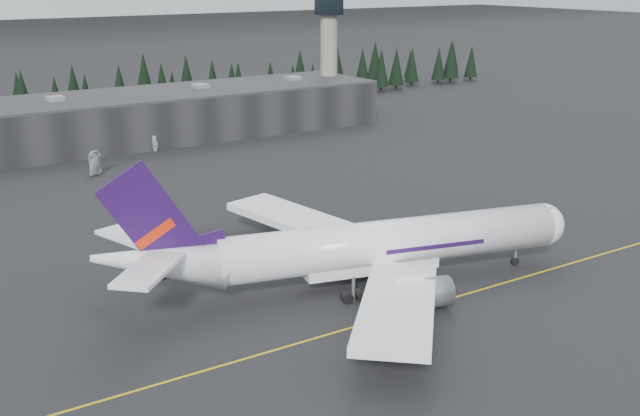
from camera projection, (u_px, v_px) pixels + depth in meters
ground at (401, 306)px, 109.77m from camera, size 1400.00×1400.00×0.00m
taxiline at (410, 311)px, 108.17m from camera, size 400.00×0.40×0.02m
terminal at (96, 121)px, 207.74m from camera, size 160.00×30.00×12.60m
control_tower at (329, 40)px, 244.98m from camera, size 10.00×10.00×37.70m
treeline at (55, 98)px, 236.92m from camera, size 360.00×20.00×15.00m
jet_main at (351, 248)px, 114.61m from camera, size 70.43×64.17×21.11m
gse_vehicle_a at (95, 172)px, 178.53m from camera, size 4.59×6.36×1.61m
gse_vehicle_b at (155, 149)px, 202.43m from camera, size 4.35×2.45×1.40m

